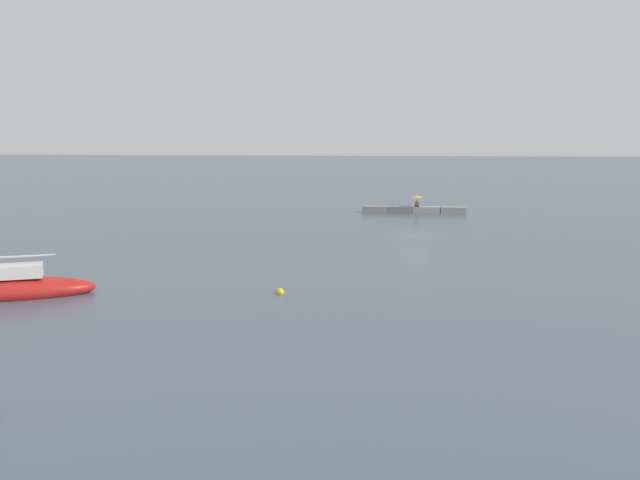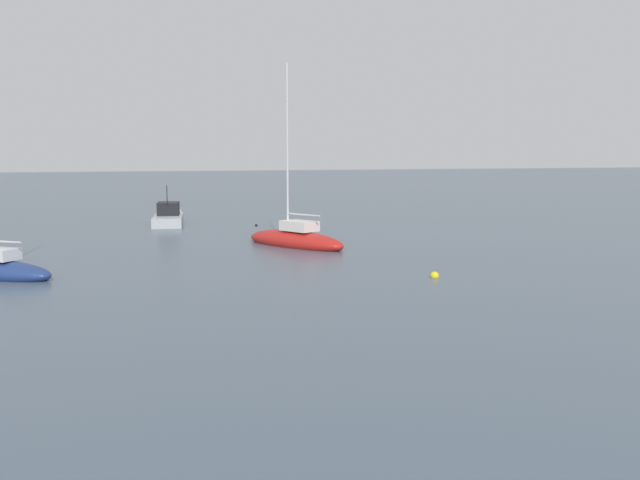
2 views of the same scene
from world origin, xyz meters
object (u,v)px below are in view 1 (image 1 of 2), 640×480
person_seated_brown_left (417,204)px  umbrella_open_yellow (417,196)px  mooring_buoy_near (280,292)px  sailboat_red_mid (11,289)px

person_seated_brown_left → umbrella_open_yellow: umbrella_open_yellow is taller
person_seated_brown_left → mooring_buoy_near: 42.69m
umbrella_open_yellow → mooring_buoy_near: size_ratio=3.02×
umbrella_open_yellow → mooring_buoy_near: bearing=79.7°
sailboat_red_mid → mooring_buoy_near: sailboat_red_mid is taller
person_seated_brown_left → umbrella_open_yellow: 0.90m
person_seated_brown_left → sailboat_red_mid: (21.56, 44.57, -0.54)m
sailboat_red_mid → person_seated_brown_left: bearing=-50.9°
umbrella_open_yellow → mooring_buoy_near: 42.95m
umbrella_open_yellow → sailboat_red_mid: 49.74m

